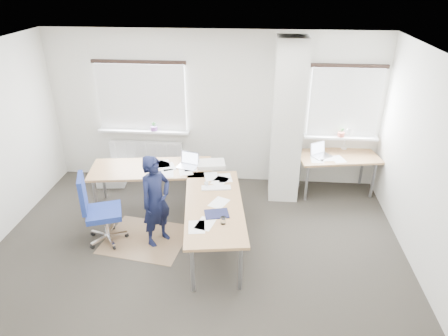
# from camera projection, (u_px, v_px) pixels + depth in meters

# --- Properties ---
(ground) EXTENTS (6.00, 6.00, 0.00)m
(ground) POSITION_uv_depth(u_px,v_px,m) (195.00, 260.00, 5.64)
(ground) COLOR #2A2622
(ground) RESTS_ON ground
(room_shell) EXTENTS (6.04, 5.04, 2.82)m
(room_shell) POSITION_uv_depth(u_px,v_px,m) (210.00, 134.00, 5.24)
(room_shell) COLOR beige
(room_shell) RESTS_ON ground
(floor_mat) EXTENTS (1.34, 1.18, 0.01)m
(floor_mat) POSITION_uv_depth(u_px,v_px,m) (146.00, 239.00, 6.08)
(floor_mat) COLOR #7D6144
(floor_mat) RESTS_ON ground
(white_crate) EXTENTS (0.55, 0.42, 0.31)m
(white_crate) POSITION_uv_depth(u_px,v_px,m) (112.00, 177.00, 7.56)
(white_crate) COLOR white
(white_crate) RESTS_ON ground
(desk_main) EXTENTS (2.74, 2.63, 0.96)m
(desk_main) POSITION_uv_depth(u_px,v_px,m) (184.00, 186.00, 6.14)
(desk_main) COLOR olive
(desk_main) RESTS_ON ground
(desk_side) EXTENTS (1.50, 0.93, 1.22)m
(desk_side) POSITION_uv_depth(u_px,v_px,m) (337.00, 158.00, 7.08)
(desk_side) COLOR olive
(desk_side) RESTS_ON ground
(task_chair) EXTENTS (0.65, 0.63, 1.12)m
(task_chair) POSITION_uv_depth(u_px,v_px,m) (103.00, 223.00, 5.91)
(task_chair) COLOR navy
(task_chair) RESTS_ON ground
(person) EXTENTS (0.57, 0.61, 1.40)m
(person) POSITION_uv_depth(u_px,v_px,m) (156.00, 201.00, 5.73)
(person) COLOR black
(person) RESTS_ON ground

